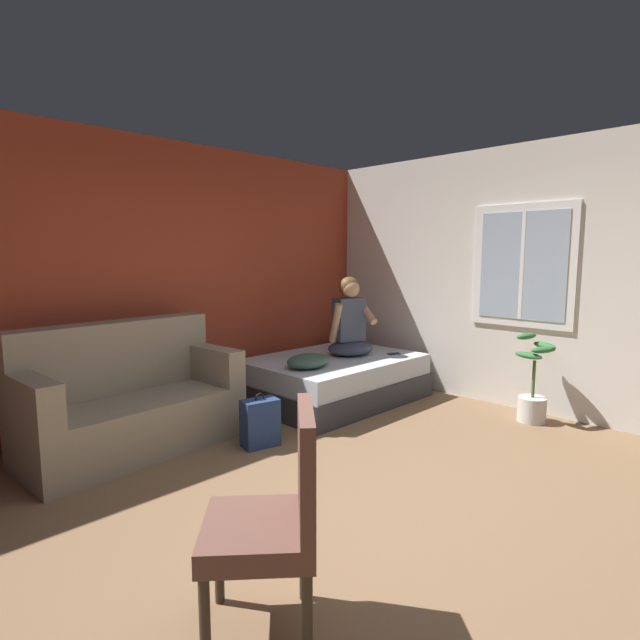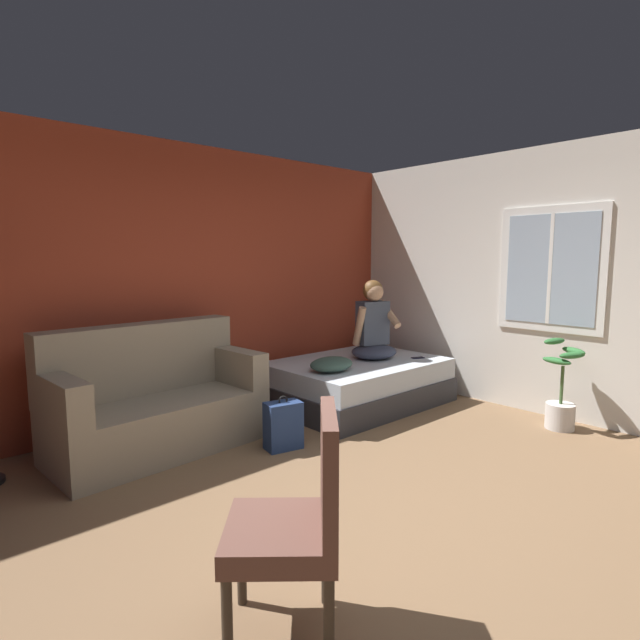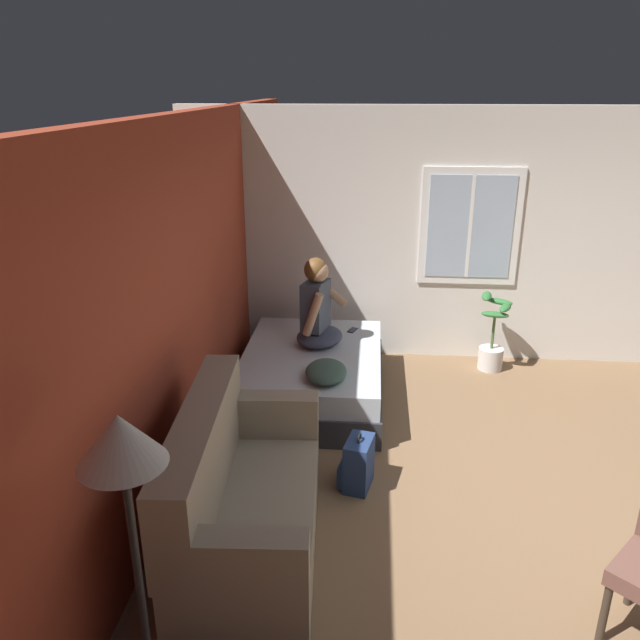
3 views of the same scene
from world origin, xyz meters
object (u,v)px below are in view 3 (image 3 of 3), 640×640
object	(u,v)px
throw_pillow	(326,372)
potted_plant	(492,343)
cell_phone	(352,330)
floor_lamp	(125,474)
backpack	(357,464)
bed	(312,375)
couch	(240,502)
person_seated	(318,310)

from	to	relation	value
throw_pillow	potted_plant	distance (m)	2.18
cell_phone	floor_lamp	distance (m)	4.20
cell_phone	floor_lamp	world-z (taller)	floor_lamp
backpack	potted_plant	bearing A→B (deg)	-31.48
bed	throw_pillow	world-z (taller)	throw_pillow
couch	cell_phone	xyz separation A→B (m)	(2.80, -0.61, 0.09)
couch	throw_pillow	size ratio (longest dim) A/B	3.64
bed	throw_pillow	bearing A→B (deg)	-162.26
bed	person_seated	world-z (taller)	person_seated
floor_lamp	potted_plant	bearing A→B (deg)	-28.08
potted_plant	cell_phone	bearing A→B (deg)	98.31
person_seated	backpack	world-z (taller)	person_seated
person_seated	potted_plant	size ratio (longest dim) A/B	1.03
bed	potted_plant	size ratio (longest dim) A/B	2.18
person_seated	floor_lamp	xyz separation A→B (m)	(-3.63, 0.44, 0.59)
cell_phone	floor_lamp	bearing A→B (deg)	-80.00
bed	backpack	world-z (taller)	bed
backpack	throw_pillow	size ratio (longest dim) A/B	0.95
person_seated	throw_pillow	size ratio (longest dim) A/B	1.82
throw_pillow	floor_lamp	xyz separation A→B (m)	(-2.86, 0.59, 0.88)
throw_pillow	floor_lamp	world-z (taller)	floor_lamp
couch	person_seated	xyz separation A→B (m)	(2.42, -0.28, 0.44)
couch	person_seated	size ratio (longest dim) A/B	2.00
cell_phone	couch	bearing A→B (deg)	-81.38
throw_pillow	floor_lamp	bearing A→B (deg)	168.39
couch	potted_plant	bearing A→B (deg)	-34.78
bed	cell_phone	world-z (taller)	cell_phone
throw_pillow	potted_plant	xyz separation A→B (m)	(1.38, -1.67, -0.25)
cell_phone	potted_plant	xyz separation A→B (m)	(0.22, -1.49, -0.18)
backpack	throw_pillow	distance (m)	0.98
backpack	floor_lamp	distance (m)	2.52
couch	cell_phone	size ratio (longest dim) A/B	12.13
backpack	throw_pillow	xyz separation A→B (m)	(0.85, 0.31, 0.36)
backpack	cell_phone	size ratio (longest dim) A/B	3.18
person_seated	backpack	size ratio (longest dim) A/B	1.91
bed	backpack	xyz separation A→B (m)	(-1.41, -0.49, -0.04)
cell_phone	potted_plant	bearing A→B (deg)	29.19
bed	cell_phone	distance (m)	0.74
couch	backpack	bearing A→B (deg)	-42.83
cell_phone	floor_lamp	size ratio (longest dim) A/B	0.08
cell_phone	person_seated	bearing A→B (deg)	-109.78
couch	cell_phone	world-z (taller)	couch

